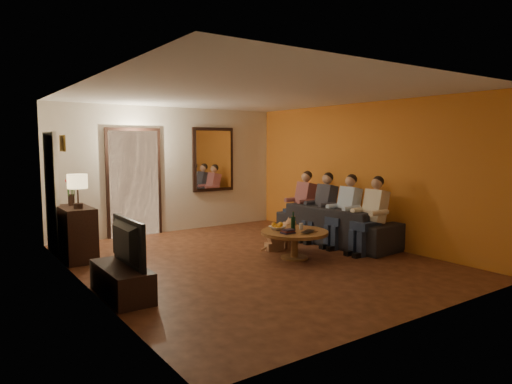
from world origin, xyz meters
TOP-DOWN VIEW (x-y plane):
  - floor at (0.00, 0.00)m, footprint 5.00×6.00m
  - ceiling at (0.00, 0.00)m, footprint 5.00×6.00m
  - back_wall at (0.00, 3.00)m, footprint 5.00×0.02m
  - front_wall at (0.00, -3.00)m, footprint 5.00×0.02m
  - left_wall at (-2.50, 0.00)m, footprint 0.02×6.00m
  - right_wall at (2.50, 0.00)m, footprint 0.02×6.00m
  - orange_accent at (2.49, 0.00)m, footprint 0.01×6.00m
  - kitchen_doorway at (-0.80, 2.98)m, footprint 1.00×0.06m
  - door_trim at (-0.80, 2.97)m, footprint 1.12×0.04m
  - fridge_glimpse at (-0.55, 2.98)m, footprint 0.45×0.03m
  - mirror_frame at (1.00, 2.96)m, footprint 1.00×0.05m
  - mirror_glass at (1.00, 2.93)m, footprint 0.86×0.02m
  - white_door at (-2.46, 2.30)m, footprint 0.06×0.85m
  - framed_art at (-2.47, 1.30)m, footprint 0.03×0.28m
  - art_canvas at (-2.46, 1.30)m, footprint 0.01×0.22m
  - dresser at (-2.25, 1.66)m, footprint 0.45×0.96m
  - table_lamp at (-2.25, 1.44)m, footprint 0.30×0.30m
  - flower_vase at (-2.25, 1.88)m, footprint 0.14×0.14m
  - tv_stand at (-2.25, -0.52)m, footprint 0.45×1.13m
  - tv at (-2.25, -0.52)m, footprint 0.99×0.13m
  - sofa at (2.07, 0.16)m, footprint 2.47×1.12m
  - person_a at (1.97, -0.74)m, footprint 0.60×0.40m
  - person_b at (1.97, -0.14)m, footprint 0.60×0.40m
  - person_c at (1.97, 0.46)m, footprint 0.60×0.40m
  - person_d at (1.97, 1.06)m, footprint 0.60×0.40m
  - dog at (0.82, 0.33)m, footprint 0.60×0.35m
  - coffee_table at (0.65, -0.28)m, footprint 1.20×1.20m
  - bowl at (0.47, -0.06)m, footprint 0.26×0.26m
  - oranges at (0.47, -0.06)m, footprint 0.20×0.20m
  - wine_bottle at (0.70, -0.18)m, footprint 0.07×0.07m
  - wine_glass at (0.83, -0.23)m, footprint 0.06×0.06m
  - book_stack at (0.43, -0.38)m, footprint 0.20×0.15m
  - laptop at (0.75, -0.56)m, footprint 0.39×0.34m

SIDE VIEW (x-z plane):
  - floor at x=0.00m, z-range -0.01..0.01m
  - tv_stand at x=-2.25m, z-range 0.00..0.38m
  - coffee_table at x=0.65m, z-range 0.00..0.45m
  - dog at x=0.82m, z-range 0.00..0.56m
  - sofa at x=2.07m, z-range 0.00..0.70m
  - dresser at x=-2.25m, z-range 0.00..0.85m
  - laptop at x=0.75m, z-range 0.45..0.48m
  - bowl at x=0.47m, z-range 0.45..0.51m
  - book_stack at x=0.43m, z-range 0.45..0.52m
  - wine_glass at x=0.83m, z-range 0.45..0.55m
  - oranges at x=0.47m, z-range 0.51..0.59m
  - person_a at x=1.97m, z-range 0.00..1.20m
  - person_b at x=1.97m, z-range 0.00..1.20m
  - person_c at x=1.97m, z-range 0.00..1.20m
  - person_d at x=1.97m, z-range 0.00..1.20m
  - wine_bottle at x=0.70m, z-range 0.45..0.76m
  - tv at x=-2.25m, z-range 0.38..0.95m
  - fridge_glimpse at x=-0.55m, z-range 0.05..1.75m
  - white_door at x=-2.46m, z-range 0.00..2.04m
  - kitchen_doorway at x=-0.80m, z-range 0.00..2.10m
  - door_trim at x=-0.80m, z-range -0.06..2.16m
  - flower_vase at x=-2.25m, z-range 0.85..1.29m
  - table_lamp at x=-2.25m, z-range 0.85..1.39m
  - back_wall at x=0.00m, z-range 0.00..2.60m
  - front_wall at x=0.00m, z-range 0.00..2.60m
  - left_wall at x=-2.50m, z-range 0.00..2.60m
  - right_wall at x=2.50m, z-range 0.00..2.60m
  - orange_accent at x=2.49m, z-range 0.00..2.60m
  - mirror_frame at x=1.00m, z-range 0.80..2.20m
  - mirror_glass at x=1.00m, z-range 0.87..2.13m
  - framed_art at x=-2.47m, z-range 1.73..1.97m
  - art_canvas at x=-2.46m, z-range 1.76..1.94m
  - ceiling at x=0.00m, z-range 2.60..2.60m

